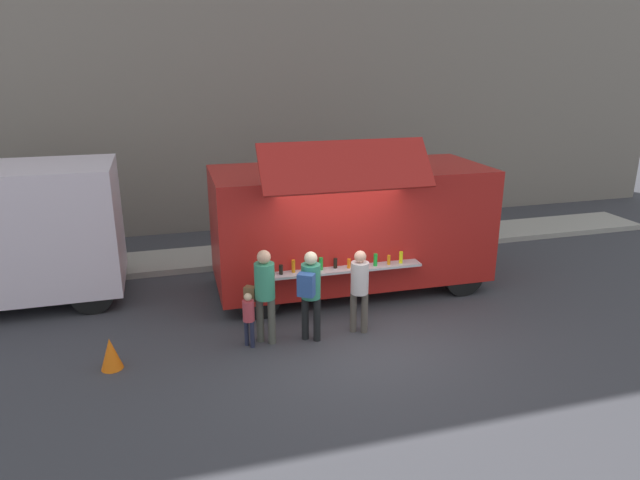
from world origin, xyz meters
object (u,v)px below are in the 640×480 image
customer_front_ordering (360,284)px  child_near_queue (249,315)px  trash_bin (461,226)px  traffic_cone_orange (111,354)px  food_truck_main (351,224)px  customer_mid_with_backpack (310,288)px  customer_rear_waiting (264,289)px

customer_front_ordering → child_near_queue: bearing=116.9°
child_near_queue → trash_bin: bearing=-5.9°
child_near_queue → traffic_cone_orange: bearing=143.7°
food_truck_main → customer_front_ordering: food_truck_main is taller
trash_bin → customer_mid_with_backpack: (-5.60, -4.55, 0.61)m
customer_rear_waiting → food_truck_main: bearing=-12.7°
food_truck_main → customer_rear_waiting: 3.13m
food_truck_main → customer_rear_waiting: bearing=-137.5°
customer_front_ordering → customer_rear_waiting: 1.77m
food_truck_main → customer_rear_waiting: food_truck_main is taller
traffic_cone_orange → customer_mid_with_backpack: customer_mid_with_backpack is taller
traffic_cone_orange → trash_bin: bearing=26.9°
customer_mid_with_backpack → child_near_queue: (-1.10, 0.09, -0.43)m
traffic_cone_orange → trash_bin: (9.03, 4.59, 0.16)m
traffic_cone_orange → customer_mid_with_backpack: size_ratio=0.32×
trash_bin → customer_front_ordering: size_ratio=0.54×
trash_bin → customer_rear_waiting: bearing=-145.6°
food_truck_main → traffic_cone_orange: food_truck_main is taller
customer_mid_with_backpack → trash_bin: bearing=-17.9°
food_truck_main → customer_mid_with_backpack: food_truck_main is taller
traffic_cone_orange → food_truck_main: bearing=24.6°
trash_bin → child_near_queue: (-6.70, -4.46, 0.18)m
trash_bin → customer_rear_waiting: size_ratio=0.50×
customer_rear_waiting → child_near_queue: 0.54m
food_truck_main → child_near_queue: 3.49m
customer_front_ordering → customer_mid_with_backpack: bearing=122.1°
food_truck_main → traffic_cone_orange: (-4.95, -2.27, -1.22)m
food_truck_main → child_near_queue: bearing=-139.8°
food_truck_main → customer_rear_waiting: (-2.31, -2.05, -0.44)m
trash_bin → customer_mid_with_backpack: size_ratio=0.51×
food_truck_main → trash_bin: bearing=30.6°
customer_mid_with_backpack → child_near_queue: bearing=118.2°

